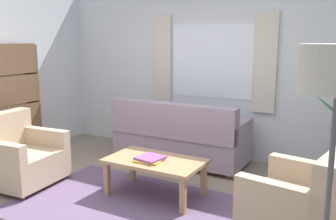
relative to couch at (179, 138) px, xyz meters
The scene contains 10 objects.
ground_plane 1.65m from the couch, 82.02° to the right, with size 6.24×6.24×0.00m, color gray.
wall_back 1.17m from the couch, 71.59° to the left, with size 5.32×0.12×2.60m, color silver.
window_with_curtains 1.25m from the couch, 69.17° to the left, with size 1.98×0.07×1.40m.
area_rug 1.65m from the couch, 82.02° to the right, with size 2.49×1.69×0.01m, color #604C6B.
couch is the anchor object (origin of this frame).
armchair_left 2.17m from the couch, 128.64° to the right, with size 0.88×0.90×0.88m.
armchair_right 2.41m from the couch, 35.51° to the right, with size 0.95×0.96×0.88m.
coffee_table 1.23m from the couch, 75.35° to the right, with size 1.10×0.64×0.44m.
book_stack_on_table 1.28m from the couch, 77.14° to the right, with size 0.31×0.35×0.04m.
bookshelf 2.45m from the couch, 151.57° to the right, with size 0.30×0.94×1.72m.
Camera 1 is at (2.19, -3.07, 1.79)m, focal length 39.94 mm.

